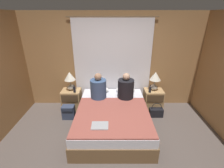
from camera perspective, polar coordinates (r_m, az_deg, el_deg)
name	(u,v)px	position (r m, az deg, el deg)	size (l,w,h in m)	color
ground_plane	(112,152)	(3.34, 0.07, -22.72)	(16.00, 16.00, 0.00)	#564C47
wall_back	(112,61)	(4.37, -0.04, 7.93)	(4.72, 0.06, 2.50)	#A37547
curtain_panel	(112,65)	(4.33, -0.04, 6.85)	(2.22, 0.02, 2.37)	white
bed	(112,118)	(3.75, 0.02, -11.78)	(1.58, 2.05, 0.50)	brown
nightstand_left	(71,100)	(4.54, -14.12, -5.36)	(0.49, 0.41, 0.56)	tan
nightstand_right	(152,100)	(4.55, 14.05, -5.31)	(0.49, 0.41, 0.56)	tan
lamp_left	(69,79)	(4.32, -14.79, 1.72)	(0.28, 0.28, 0.50)	#B2A899
lamp_right	(154,79)	(4.33, 14.72, 1.76)	(0.28, 0.28, 0.50)	#B2A899
pillow_left	(99,90)	(4.34, -4.63, -1.99)	(0.50, 0.29, 0.12)	white
pillow_right	(125,90)	(4.34, 4.57, -1.98)	(0.50, 0.29, 0.12)	white
blanket_on_bed	(112,115)	(3.37, 0.04, -10.78)	(1.52, 1.43, 0.03)	#994C42
person_left_in_bed	(98,89)	(3.92, -5.01, -1.60)	(0.38, 0.38, 0.65)	#38517A
person_right_in_bed	(125,88)	(3.92, 4.68, -1.57)	(0.39, 0.39, 0.65)	black
beer_bottle_on_left_stand	(74,89)	(4.25, -13.27, -1.89)	(0.06, 0.06, 0.21)	black
beer_bottle_on_right_stand	(149,89)	(4.26, 13.02, -1.89)	(0.06, 0.06, 0.21)	black
laptop_on_bed	(99,126)	(3.06, -4.46, -14.38)	(0.31, 0.24, 0.02)	#9EA0A5
backpack_on_floor	(68,111)	(4.21, -15.24, -9.26)	(0.30, 0.22, 0.35)	#333D56
handbag_on_floor	(156,112)	(4.33, 15.07, -9.49)	(0.34, 0.16, 0.38)	black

